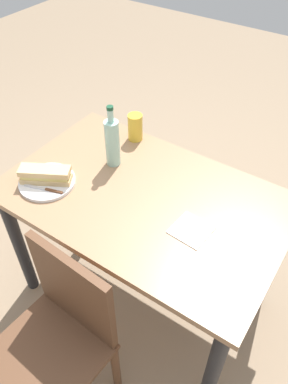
% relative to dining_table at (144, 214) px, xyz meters
% --- Properties ---
extents(ground_plane, '(8.00, 8.00, 0.00)m').
position_rel_dining_table_xyz_m(ground_plane, '(0.00, 0.00, -0.63)').
color(ground_plane, '#8C755B').
extents(dining_table, '(1.20, 0.76, 0.74)m').
position_rel_dining_table_xyz_m(dining_table, '(0.00, 0.00, 0.00)').
color(dining_table, '#997251').
rests_on(dining_table, ground).
extents(chair_far, '(0.42, 0.42, 0.84)m').
position_rel_dining_table_xyz_m(chair_far, '(-0.00, 0.57, -0.15)').
color(chair_far, brown).
rests_on(chair_far, ground).
extents(plate_near, '(0.25, 0.25, 0.01)m').
position_rel_dining_table_xyz_m(plate_near, '(0.39, 0.17, 0.12)').
color(plate_near, white).
rests_on(plate_near, dining_table).
extents(baguette_sandwich_near, '(0.22, 0.17, 0.07)m').
position_rel_dining_table_xyz_m(baguette_sandwich_near, '(0.39, 0.17, 0.17)').
color(baguette_sandwich_near, '#DBB77A').
rests_on(baguette_sandwich_near, plate_near).
extents(knife_near, '(0.18, 0.06, 0.01)m').
position_rel_dining_table_xyz_m(knife_near, '(0.35, 0.22, 0.13)').
color(knife_near, silver).
rests_on(knife_near, plate_near).
extents(water_bottle, '(0.07, 0.07, 0.30)m').
position_rel_dining_table_xyz_m(water_bottle, '(0.24, -0.10, 0.24)').
color(water_bottle, '#99C6B7').
rests_on(water_bottle, dining_table).
extents(beer_glass, '(0.07, 0.07, 0.14)m').
position_rel_dining_table_xyz_m(beer_glass, '(0.26, -0.31, 0.18)').
color(beer_glass, gold).
rests_on(beer_glass, dining_table).
extents(paper_napkin, '(0.15, 0.15, 0.00)m').
position_rel_dining_table_xyz_m(paper_napkin, '(-0.26, 0.06, 0.12)').
color(paper_napkin, white).
rests_on(paper_napkin, dining_table).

